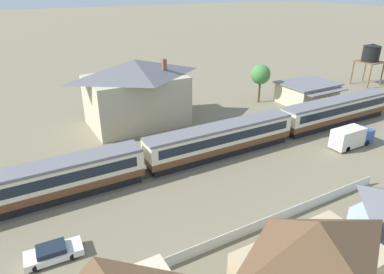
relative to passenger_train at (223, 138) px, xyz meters
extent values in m
plane|color=#7A7056|center=(4.48, -0.04, -2.17)|extent=(600.00, 600.00, 0.00)
cube|color=brown|center=(20.39, 0.00, -0.87)|extent=(19.79, 2.99, 0.80)
cube|color=beige|center=(20.39, 0.00, 0.48)|extent=(19.79, 2.99, 1.91)
cube|color=#192330|center=(20.39, 0.00, 0.58)|extent=(18.21, 3.03, 1.07)
cube|color=slate|center=(20.39, 0.00, 1.59)|extent=(19.79, 2.82, 0.30)
cube|color=black|center=(20.39, 0.00, -1.71)|extent=(19.00, 2.58, 0.88)
cube|color=brown|center=(29.98, 0.00, 0.28)|extent=(1.20, 2.64, 2.23)
sphere|color=#F2EAC6|center=(30.33, 0.00, -0.67)|extent=(0.36, 0.36, 0.36)
cylinder|color=black|center=(26.92, -0.72, -1.72)|extent=(0.90, 0.18, 0.90)
cylinder|color=black|center=(26.92, 0.72, -1.72)|extent=(0.90, 0.18, 0.90)
cylinder|color=black|center=(13.86, -0.72, -1.72)|extent=(0.90, 0.18, 0.90)
cylinder|color=black|center=(13.86, 0.72, -1.72)|extent=(0.90, 0.18, 0.90)
cube|color=brown|center=(-0.25, 0.00, -0.87)|extent=(19.79, 2.99, 0.80)
cube|color=beige|center=(-0.25, 0.00, 0.48)|extent=(19.79, 2.99, 1.91)
cube|color=#192330|center=(-0.25, 0.00, 0.58)|extent=(18.21, 3.03, 1.07)
cube|color=slate|center=(-0.25, 0.00, 1.59)|extent=(19.79, 2.82, 0.30)
cube|color=black|center=(-0.25, 0.00, -1.71)|extent=(19.00, 2.58, 0.88)
cylinder|color=black|center=(6.28, -0.72, -1.72)|extent=(0.90, 0.18, 0.90)
cylinder|color=black|center=(6.28, 0.72, -1.72)|extent=(0.90, 0.18, 0.90)
cylinder|color=black|center=(-6.78, -0.72, -1.72)|extent=(0.90, 0.18, 0.90)
cylinder|color=black|center=(-6.78, 0.72, -1.72)|extent=(0.90, 0.18, 0.90)
cube|color=brown|center=(-20.89, 0.00, -0.87)|extent=(19.79, 2.99, 0.80)
cube|color=beige|center=(-20.89, 0.00, 0.48)|extent=(19.79, 2.99, 1.91)
cube|color=#192330|center=(-20.89, 0.00, 0.58)|extent=(18.21, 3.03, 1.07)
cube|color=slate|center=(-20.89, 0.00, 1.59)|extent=(19.79, 2.82, 0.30)
cube|color=black|center=(-20.89, 0.00, -1.71)|extent=(19.00, 2.58, 0.88)
cylinder|color=black|center=(-14.36, -0.72, -1.72)|extent=(0.90, 0.18, 0.90)
cylinder|color=black|center=(-14.36, 0.72, -1.72)|extent=(0.90, 0.18, 0.90)
cube|color=#665B51|center=(0.68, 0.00, -2.17)|extent=(104.52, 3.60, 0.01)
cube|color=#4C4238|center=(0.68, -0.72, -2.15)|extent=(104.52, 0.12, 0.04)
cube|color=#4C4238|center=(0.68, 0.72, -2.15)|extent=(104.52, 0.12, 0.04)
cube|color=beige|center=(24.36, 9.54, -0.47)|extent=(8.92, 6.91, 3.41)
cube|color=slate|center=(24.36, 9.54, 1.34)|extent=(9.63, 7.47, 0.20)
cube|color=slate|center=(24.36, 5.28, 0.84)|extent=(8.56, 1.60, 0.16)
cylinder|color=brown|center=(24.36, 4.68, -0.71)|extent=(0.14, 0.14, 2.93)
cube|color=#BCB293|center=(-5.47, 14.81, 1.48)|extent=(13.63, 9.38, 7.30)
pyramid|color=slate|center=(-5.47, 14.81, 6.34)|extent=(14.72, 10.13, 2.42)
cube|color=brown|center=(-1.65, 12.93, 6.46)|extent=(0.56, 0.56, 2.18)
cylinder|color=brown|center=(46.14, 13.90, 0.20)|extent=(0.28, 0.28, 4.74)
cylinder|color=brown|center=(42.11, 13.90, 0.20)|extent=(0.28, 0.28, 4.74)
cylinder|color=brown|center=(46.14, 9.87, 0.20)|extent=(0.28, 0.28, 4.74)
cylinder|color=brown|center=(42.11, 9.87, 0.20)|extent=(0.28, 0.28, 4.74)
cube|color=brown|center=(44.13, 11.89, 2.65)|extent=(4.53, 4.53, 0.16)
cylinder|color=black|center=(44.13, 11.89, 4.25)|extent=(3.35, 3.35, 3.03)
cone|color=black|center=(44.13, 11.89, 6.01)|extent=(3.51, 3.51, 0.50)
pyramid|color=brown|center=(-6.92, -20.35, 2.61)|extent=(10.30, 6.00, 2.62)
cube|color=white|center=(-13.28, -13.57, -1.65)|extent=(45.54, 0.06, 1.05)
cube|color=white|center=(-21.40, -8.34, -1.72)|extent=(4.34, 2.03, 0.57)
cube|color=#192330|center=(-21.52, -8.34, -1.23)|extent=(2.20, 1.68, 0.41)
cylinder|color=black|center=(-20.12, -9.22, -1.86)|extent=(0.62, 0.20, 0.62)
cylinder|color=black|center=(-20.04, -7.59, -1.86)|extent=(0.62, 0.20, 0.62)
cylinder|color=black|center=(-22.75, -9.10, -1.86)|extent=(0.62, 0.20, 0.62)
cylinder|color=black|center=(-22.68, -7.46, -1.86)|extent=(0.62, 0.20, 0.62)
cube|color=#2D519E|center=(18.04, -6.41, -1.08)|extent=(1.89, 2.01, 1.74)
cube|color=#192330|center=(18.99, -6.41, -0.73)|extent=(0.03, 1.67, 0.77)
cube|color=silver|center=(14.88, -6.41, -0.73)|extent=(4.42, 2.09, 2.44)
cylinder|color=black|center=(17.72, -7.32, -1.77)|extent=(0.80, 0.26, 0.80)
cylinder|color=black|center=(17.72, -5.49, -1.77)|extent=(0.80, 0.26, 0.80)
cylinder|color=black|center=(13.93, -7.32, -1.77)|extent=(0.80, 0.26, 0.80)
cylinder|color=black|center=(13.93, -5.49, -1.77)|extent=(0.80, 0.26, 0.80)
cylinder|color=#4C3823|center=(17.06, 13.77, -0.16)|extent=(0.36, 0.36, 4.02)
sphere|color=#427F3D|center=(17.06, 13.77, 2.87)|extent=(3.41, 3.41, 3.41)
camera|label=1|loc=(-22.13, -31.30, 17.30)|focal=32.00mm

